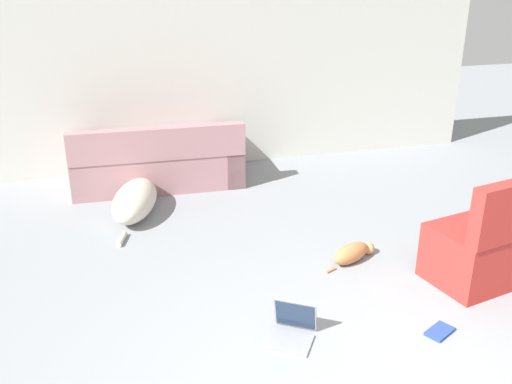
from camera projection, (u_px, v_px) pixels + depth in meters
The scene contains 7 objects.
wall_back at pixel (224, 68), 6.85m from camera, with size 6.53×0.06×2.40m.
couch at pixel (158, 163), 6.50m from camera, with size 1.92×0.91×0.76m.
dog at pixel (136, 199), 5.80m from camera, with size 0.67×1.36×0.32m.
cat at pixel (353, 253), 4.89m from camera, with size 0.56×0.32×0.17m.
laptop_open at pixel (293, 326), 3.91m from camera, with size 0.42×0.42×0.25m.
book_blue at pixel (440, 332), 3.97m from camera, with size 0.25×0.21×0.02m.
side_chair at pixel (480, 247), 4.48m from camera, with size 0.78×0.70×0.93m.
Camera 1 is at (-1.48, -2.07, 2.42)m, focal length 40.00 mm.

